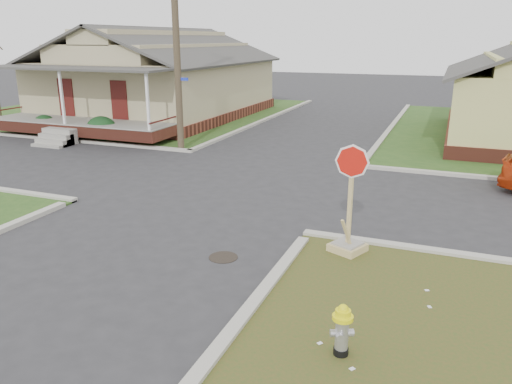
% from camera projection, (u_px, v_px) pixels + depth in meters
% --- Properties ---
extents(ground, '(120.00, 120.00, 0.00)m').
position_uv_depth(ground, '(150.00, 236.00, 12.19)').
color(ground, '#2B2B2D').
rests_on(ground, ground).
extents(verge_far_left, '(19.00, 19.00, 0.05)m').
position_uv_depth(verge_far_left, '(133.00, 111.00, 32.73)').
color(verge_far_left, '#274A1A').
rests_on(verge_far_left, ground).
extents(curbs, '(80.00, 40.00, 0.12)m').
position_uv_depth(curbs, '(233.00, 183.00, 16.63)').
color(curbs, '#ADAA9D').
rests_on(curbs, ground).
extents(manhole, '(0.64, 0.64, 0.01)m').
position_uv_depth(manhole, '(223.00, 257.00, 10.97)').
color(manhole, black).
rests_on(manhole, ground).
extents(corner_house, '(10.10, 15.50, 5.30)m').
position_uv_depth(corner_house, '(159.00, 79.00, 29.84)').
color(corner_house, brown).
rests_on(corner_house, ground).
extents(utility_pole, '(1.80, 0.28, 9.00)m').
position_uv_depth(utility_pole, '(176.00, 37.00, 20.19)').
color(utility_pole, '#3A2F22').
rests_on(utility_pole, ground).
extents(fire_hydrant, '(0.31, 0.31, 0.84)m').
position_uv_depth(fire_hydrant, '(342.00, 327.00, 7.40)').
color(fire_hydrant, black).
rests_on(fire_hydrant, ground).
extents(stop_sign, '(0.69, 0.68, 2.44)m').
position_uv_depth(stop_sign, '(348.00, 229.00, 11.04)').
color(stop_sign, tan).
rests_on(stop_sign, ground).
extents(hedge_left, '(1.30, 1.07, 0.99)m').
position_uv_depth(hedge_left, '(45.00, 124.00, 24.73)').
color(hedge_left, '#15391C').
rests_on(hedge_left, verge_far_left).
extents(hedge_right, '(1.46, 1.20, 1.12)m').
position_uv_depth(hedge_right, '(102.00, 128.00, 23.15)').
color(hedge_right, '#15391C').
rests_on(hedge_right, verge_far_left).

